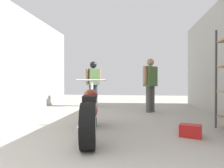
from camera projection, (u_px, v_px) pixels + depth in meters
name	position (u px, v px, depth m)	size (l,w,h in m)	color
ground_plane	(110.00, 121.00, 4.40)	(17.91, 17.91, 0.00)	#A8A399
motorcycle_maroon_cruiser	(90.00, 112.00, 3.20)	(0.72, 2.02, 0.95)	black
mechanic_in_blue	(150.00, 82.00, 5.75)	(0.48, 0.56, 1.59)	#4C4C4C
mechanic_with_helmet	(93.00, 79.00, 7.21)	(0.53, 0.54, 1.66)	#2D3851
red_toolbox	(190.00, 131.00, 3.13)	(0.33, 0.21, 0.20)	#B21919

